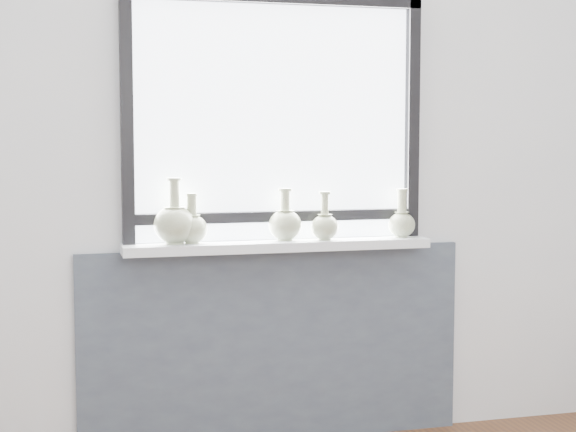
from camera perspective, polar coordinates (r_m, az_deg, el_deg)
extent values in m
cube|color=silver|center=(3.82, -1.00, 4.52)|extent=(3.60, 0.02, 2.60)
cube|color=#4A5561|center=(3.90, -0.87, -8.37)|extent=(1.70, 0.03, 0.86)
cube|color=white|center=(3.75, -0.63, -1.92)|extent=(1.32, 0.18, 0.04)
cube|color=black|center=(3.67, -10.38, 6.36)|extent=(0.05, 0.06, 1.05)
cube|color=black|center=(3.97, 8.01, 6.30)|extent=(0.05, 0.06, 1.05)
cube|color=black|center=(3.79, -0.81, -0.03)|extent=(1.20, 0.05, 0.04)
cube|color=white|center=(3.80, -0.91, 6.02)|extent=(1.20, 0.01, 1.00)
cylinder|color=#B0B891|center=(3.67, -7.32, -1.74)|extent=(0.08, 0.08, 0.01)
ellipsoid|color=#B0B891|center=(3.67, -7.34, -0.56)|extent=(0.17, 0.17, 0.16)
cone|color=#B0B891|center=(3.66, -7.35, 0.37)|extent=(0.10, 0.10, 0.03)
cylinder|color=#B0B891|center=(3.66, -7.36, 1.30)|extent=(0.04, 0.04, 0.13)
cylinder|color=#B0B891|center=(3.65, -7.37, 2.37)|extent=(0.06, 0.06, 0.01)
cylinder|color=#B0B891|center=(3.68, -6.22, -1.71)|extent=(0.06, 0.06, 0.01)
ellipsoid|color=#B0B891|center=(3.68, -6.22, -0.85)|extent=(0.13, 0.13, 0.12)
cone|color=#B0B891|center=(3.67, -6.23, -0.14)|extent=(0.07, 0.07, 0.03)
cylinder|color=#B0B891|center=(3.67, -6.24, 0.54)|extent=(0.04, 0.04, 0.10)
cylinder|color=#B0B891|center=(3.66, -6.25, 1.37)|extent=(0.05, 0.05, 0.01)
cylinder|color=#B0B891|center=(3.77, -0.19, -1.53)|extent=(0.06, 0.06, 0.01)
ellipsoid|color=#B0B891|center=(3.76, -0.19, -0.60)|extent=(0.14, 0.14, 0.13)
cone|color=#B0B891|center=(3.76, -0.19, 0.16)|extent=(0.08, 0.08, 0.03)
cylinder|color=#B0B891|center=(3.75, -0.19, 0.87)|extent=(0.04, 0.04, 0.10)
cylinder|color=#B0B891|center=(3.75, -0.19, 1.71)|extent=(0.06, 0.06, 0.01)
cylinder|color=#B0B891|center=(3.79, 2.39, -1.49)|extent=(0.05, 0.05, 0.01)
ellipsoid|color=#B0B891|center=(3.78, 2.39, -0.73)|extent=(0.12, 0.12, 0.11)
cone|color=#B0B891|center=(3.78, 2.39, -0.10)|extent=(0.07, 0.07, 0.03)
cylinder|color=#B0B891|center=(3.77, 2.40, 0.63)|extent=(0.03, 0.03, 0.10)
cylinder|color=#B0B891|center=(3.77, 2.40, 1.50)|extent=(0.05, 0.05, 0.01)
cylinder|color=#B0B891|center=(3.92, 7.35, -1.30)|extent=(0.05, 0.05, 0.01)
ellipsoid|color=#B0B891|center=(3.92, 7.36, -0.57)|extent=(0.12, 0.12, 0.11)
cone|color=#B0B891|center=(3.91, 7.36, 0.05)|extent=(0.07, 0.07, 0.03)
cylinder|color=#B0B891|center=(3.91, 7.37, 0.80)|extent=(0.04, 0.04, 0.11)
cylinder|color=#B0B891|center=(3.90, 7.38, 1.68)|extent=(0.05, 0.05, 0.01)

